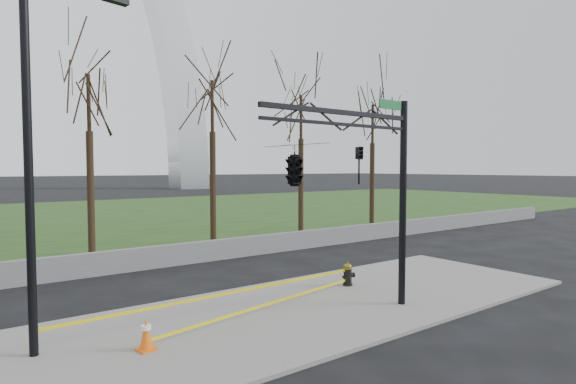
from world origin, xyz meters
TOP-DOWN VIEW (x-y plane):
  - ground at (0.00, 0.00)m, footprint 500.00×500.00m
  - sidewalk at (0.00, 0.00)m, footprint 18.00×6.00m
  - grass_strip at (0.00, 30.00)m, footprint 120.00×40.00m
  - guardrail at (0.00, 8.00)m, footprint 60.00×0.30m
  - tree_row at (-3.02, 12.00)m, footprint 39.96×4.00m
  - fire_hydrant at (2.53, 1.05)m, footprint 0.50×0.33m
  - traffic_cone at (-4.89, -0.36)m, footprint 0.43×0.43m
  - street_light at (-6.69, 0.82)m, footprint 2.36×0.67m
  - traffic_signal_mast at (-0.90, -1.46)m, footprint 5.10×2.49m
  - caution_tape at (-1.75, 0.66)m, footprint 9.43×1.42m

SIDE VIEW (x-z plane):
  - ground at x=0.00m, z-range 0.00..0.00m
  - grass_strip at x=0.00m, z-range 0.00..0.06m
  - sidewalk at x=0.00m, z-range 0.00..0.10m
  - guardrail at x=0.00m, z-range 0.00..0.90m
  - traffic_cone at x=-4.89m, z-range 0.10..0.82m
  - fire_hydrant at x=2.53m, z-range 0.07..0.87m
  - caution_tape at x=-1.75m, z-range 0.27..0.69m
  - traffic_signal_mast at x=-0.90m, z-range 1.15..7.15m
  - street_light at x=-6.69m, z-range 0.59..8.80m
  - tree_row at x=-3.02m, z-range 0.00..9.59m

